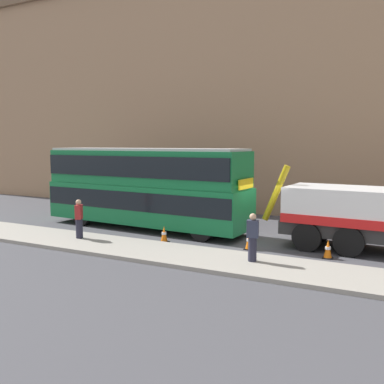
# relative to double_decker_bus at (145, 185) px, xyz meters

# --- Properties ---
(ground_plane) EXTENTS (120.00, 120.00, 0.00)m
(ground_plane) POSITION_rel_double_decker_bus_xyz_m (6.34, 0.16, -2.23)
(ground_plane) COLOR #424247
(near_kerb) EXTENTS (60.00, 2.80, 0.15)m
(near_kerb) POSITION_rel_double_decker_bus_xyz_m (6.34, -4.04, -2.16)
(near_kerb) COLOR gray
(near_kerb) RESTS_ON ground_plane
(building_facade) EXTENTS (60.00, 1.50, 16.00)m
(building_facade) POSITION_rel_double_decker_bus_xyz_m (6.34, 7.37, 5.84)
(building_facade) COLOR #9E7A5B
(building_facade) RESTS_ON ground_plane
(double_decker_bus) EXTENTS (11.15, 3.19, 4.06)m
(double_decker_bus) POSITION_rel_double_decker_bus_xyz_m (0.00, 0.00, 0.00)
(double_decker_bus) COLOR #146B38
(double_decker_bus) RESTS_ON ground_plane
(pedestrian_onlooker) EXTENTS (0.41, 0.47, 1.71)m
(pedestrian_onlooker) POSITION_rel_double_decker_bus_xyz_m (-0.96, -3.76, -1.25)
(pedestrian_onlooker) COLOR #232333
(pedestrian_onlooker) RESTS_ON near_kerb
(pedestrian_bystander) EXTENTS (0.44, 0.35, 1.71)m
(pedestrian_bystander) POSITION_rel_double_decker_bus_xyz_m (7.04, -3.80, -1.25)
(pedestrian_bystander) COLOR #232333
(pedestrian_bystander) RESTS_ON near_kerb
(traffic_cone_near_bus) EXTENTS (0.36, 0.36, 0.72)m
(traffic_cone_near_bus) POSITION_rel_double_decker_bus_xyz_m (2.44, -2.19, -1.89)
(traffic_cone_near_bus) COLOR orange
(traffic_cone_near_bus) RESTS_ON ground_plane
(traffic_cone_midway) EXTENTS (0.36, 0.36, 0.72)m
(traffic_cone_midway) POSITION_rel_double_decker_bus_xyz_m (6.18, -1.71, -1.89)
(traffic_cone_midway) COLOR orange
(traffic_cone_midway) RESTS_ON ground_plane
(traffic_cone_near_truck) EXTENTS (0.36, 0.36, 0.72)m
(traffic_cone_near_truck) POSITION_rel_double_decker_bus_xyz_m (9.26, -1.64, -1.89)
(traffic_cone_near_truck) COLOR orange
(traffic_cone_near_truck) RESTS_ON ground_plane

